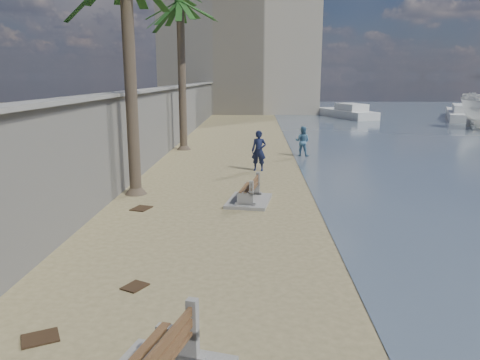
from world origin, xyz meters
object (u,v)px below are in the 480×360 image
object	(u,v)px
person_b	(302,140)
yacht_near	(466,115)
person_a	(259,148)
palm_back	(180,5)
yacht_far	(346,114)
bench_far	(249,192)

from	to	relation	value
person_b	yacht_near	xyz separation A→B (m)	(18.88, 23.52, -0.53)
person_a	yacht_near	world-z (taller)	person_a
palm_back	person_a	xyz separation A→B (m)	(4.36, -6.15, -7.00)
person_b	yacht_far	xyz separation A→B (m)	(6.90, 24.61, -0.53)
person_a	yacht_far	distance (m)	30.19
yacht_near	bench_far	bearing A→B (deg)	166.80
person_a	yacht_near	xyz separation A→B (m)	(21.24, 27.64, -0.69)
person_a	person_b	xyz separation A→B (m)	(2.36, 4.12, -0.16)
person_b	yacht_near	world-z (taller)	person_b
person_a	person_b	distance (m)	4.75
yacht_near	yacht_far	bearing A→B (deg)	104.65
yacht_near	palm_back	bearing A→B (deg)	149.88
yacht_far	person_a	bearing A→B (deg)	142.38
yacht_near	person_b	bearing A→B (deg)	161.11
bench_far	palm_back	size ratio (longest dim) A/B	0.24
person_b	bench_far	bearing A→B (deg)	94.88
palm_back	yacht_far	distance (m)	27.47
bench_far	person_a	size ratio (longest dim) A/B	1.03
person_a	yacht_far	bearing A→B (deg)	83.49
person_b	yacht_far	size ratio (longest dim) A/B	0.20
bench_far	yacht_far	size ratio (longest dim) A/B	0.25
yacht_near	person_a	bearing A→B (deg)	162.33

